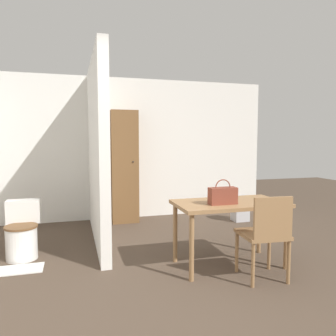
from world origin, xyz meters
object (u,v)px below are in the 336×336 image
Objects in this scene: dining_table at (230,209)px; space_heater at (240,208)px; wooden_chair at (266,233)px; toilet at (22,233)px; handbag at (223,195)px; wooden_cabinet at (124,167)px.

dining_table is 2.15m from space_heater.
toilet is (-2.44, 1.40, -0.20)m from wooden_chair.
space_heater is at bearing 56.40° from handbag.
dining_table is 0.52m from wooden_chair.
toilet is at bearing 154.26° from handbag.
dining_table reaches higher than space_heater.
wooden_cabinet is at bearing 164.01° from space_heater.
wooden_chair is 0.58m from handbag.
wooden_chair is at bearing -51.10° from handbag.
space_heater is (3.39, 0.85, -0.07)m from toilet.
wooden_cabinet is at bearing 113.93° from wooden_chair.
wooden_cabinet reaches higher than toilet.
dining_table is 2.50m from wooden_cabinet.
handbag is (-0.13, -0.10, 0.18)m from dining_table.
handbag reaches higher than space_heater.
handbag is at bearing -74.09° from wooden_cabinet.
dining_table is at bearing 36.25° from handbag.
toilet reaches higher than space_heater.
handbag reaches higher than toilet.
toilet is at bearing 157.69° from dining_table.
toilet is (-2.28, 0.93, -0.35)m from dining_table.
dining_table is at bearing 113.61° from wooden_chair.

